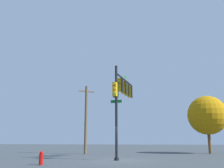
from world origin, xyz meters
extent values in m
plane|color=#3D454A|center=(0.00, 0.00, 0.00)|extent=(120.00, 120.00, 0.00)
cylinder|color=black|center=(0.00, 0.00, 3.68)|extent=(0.20, 0.20, 7.36)
cylinder|color=black|center=(0.00, 0.00, 0.10)|extent=(0.36, 0.36, 0.20)
cylinder|color=black|center=(2.35, -0.45, 6.75)|extent=(4.73, 1.04, 0.14)
cylinder|color=black|center=(1.06, -0.20, 6.25)|extent=(2.17, 0.49, 1.07)
cube|color=gold|center=(1.05, -0.20, 6.00)|extent=(0.39, 0.42, 1.10)
cube|color=black|center=(1.00, -0.40, 6.00)|extent=(0.44, 0.14, 1.22)
sphere|color=maroon|center=(1.09, -0.01, 6.34)|extent=(0.22, 0.22, 0.22)
cylinder|color=gold|center=(1.11, 0.05, 6.39)|extent=(0.26, 0.19, 0.23)
sphere|color=#855607|center=(1.09, -0.01, 6.00)|extent=(0.22, 0.22, 0.22)
cylinder|color=gold|center=(1.11, 0.05, 6.05)|extent=(0.26, 0.19, 0.23)
sphere|color=#20FF59|center=(1.09, -0.01, 5.66)|extent=(0.22, 0.22, 0.22)
cylinder|color=gold|center=(1.11, 0.05, 5.71)|extent=(0.26, 0.19, 0.23)
cube|color=gold|center=(2.09, -0.40, 6.00)|extent=(0.38, 0.42, 1.10)
cube|color=black|center=(2.05, -0.60, 6.00)|extent=(0.44, 0.13, 1.22)
sphere|color=maroon|center=(2.13, -0.20, 6.34)|extent=(0.22, 0.22, 0.22)
cylinder|color=gold|center=(2.14, -0.15, 6.39)|extent=(0.25, 0.18, 0.23)
sphere|color=#855607|center=(2.13, -0.20, 6.00)|extent=(0.22, 0.22, 0.22)
cylinder|color=gold|center=(2.14, -0.15, 6.05)|extent=(0.25, 0.18, 0.23)
sphere|color=#20FF59|center=(2.13, -0.20, 5.66)|extent=(0.22, 0.22, 0.22)
cylinder|color=gold|center=(2.14, -0.15, 5.71)|extent=(0.25, 0.18, 0.23)
cube|color=yellow|center=(3.14, -0.60, 6.00)|extent=(0.37, 0.40, 1.10)
cube|color=black|center=(3.11, -0.80, 6.00)|extent=(0.44, 0.11, 1.22)
sphere|color=maroon|center=(3.17, -0.40, 6.34)|extent=(0.22, 0.22, 0.22)
cylinder|color=yellow|center=(3.18, -0.34, 6.39)|extent=(0.25, 0.17, 0.23)
sphere|color=#855607|center=(3.17, -0.40, 6.00)|extent=(0.22, 0.22, 0.22)
cylinder|color=yellow|center=(3.18, -0.34, 6.05)|extent=(0.25, 0.17, 0.23)
sphere|color=#20FF59|center=(3.17, -0.40, 5.66)|extent=(0.22, 0.22, 0.22)
cylinder|color=yellow|center=(3.18, -0.34, 5.71)|extent=(0.25, 0.17, 0.23)
cube|color=gold|center=(4.18, -0.80, 6.00)|extent=(0.38, 0.41, 1.10)
cube|color=black|center=(4.15, -1.00, 6.00)|extent=(0.44, 0.11, 1.22)
sphere|color=maroon|center=(4.22, -0.60, 6.34)|extent=(0.22, 0.22, 0.22)
cylinder|color=gold|center=(4.23, -0.55, 6.39)|extent=(0.25, 0.18, 0.23)
sphere|color=#855607|center=(4.22, -0.60, 6.00)|extent=(0.22, 0.22, 0.22)
cylinder|color=gold|center=(4.23, -0.55, 6.05)|extent=(0.25, 0.18, 0.23)
sphere|color=#20FF59|center=(4.22, -0.60, 5.66)|extent=(0.22, 0.22, 0.22)
cylinder|color=gold|center=(4.23, -0.55, 5.71)|extent=(0.25, 0.18, 0.23)
cube|color=yellow|center=(-0.34, 0.07, 5.35)|extent=(0.41, 0.38, 1.10)
cube|color=black|center=(-0.15, 0.03, 5.35)|extent=(0.12, 0.44, 1.22)
sphere|color=maroon|center=(-0.54, 0.10, 5.69)|extent=(0.22, 0.22, 0.22)
cylinder|color=yellow|center=(-0.60, 0.11, 5.74)|extent=(0.18, 0.25, 0.23)
sphere|color=#855607|center=(-0.54, 0.10, 5.35)|extent=(0.22, 0.22, 0.22)
cylinder|color=yellow|center=(-0.60, 0.11, 5.40)|extent=(0.18, 0.25, 0.23)
sphere|color=#20FF59|center=(-0.54, 0.10, 5.01)|extent=(0.22, 0.22, 0.22)
cylinder|color=yellow|center=(-0.60, 0.11, 5.06)|extent=(0.18, 0.25, 0.23)
cube|color=white|center=(2.59, -0.50, 7.05)|extent=(0.93, 0.20, 0.26)
cube|color=#0F6E22|center=(2.59, -0.50, 7.05)|extent=(0.89, 0.20, 0.22)
cube|color=white|center=(0.00, 0.00, 4.45)|extent=(0.20, 0.93, 0.26)
cube|color=#0C6B2C|center=(0.00, 0.00, 4.45)|extent=(0.20, 0.89, 0.22)
cylinder|color=brown|center=(7.80, 4.31, 3.72)|extent=(0.32, 0.32, 7.44)
cube|color=brown|center=(7.80, 4.31, 6.84)|extent=(1.08, 1.58, 0.12)
cylinder|color=red|center=(-4.00, 4.21, 0.33)|extent=(0.24, 0.24, 0.65)
sphere|color=red|center=(-4.00, 4.21, 0.72)|extent=(0.22, 0.22, 0.22)
cylinder|color=red|center=(-3.85, 4.21, 0.36)|extent=(0.12, 0.10, 0.10)
cylinder|color=brown|center=(10.43, -9.21, 1.19)|extent=(0.33, 0.33, 2.37)
sphere|color=#B47A0B|center=(10.43, -9.21, 4.25)|extent=(4.40, 4.40, 4.40)
camera|label=1|loc=(-19.22, -2.27, 1.53)|focal=39.91mm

